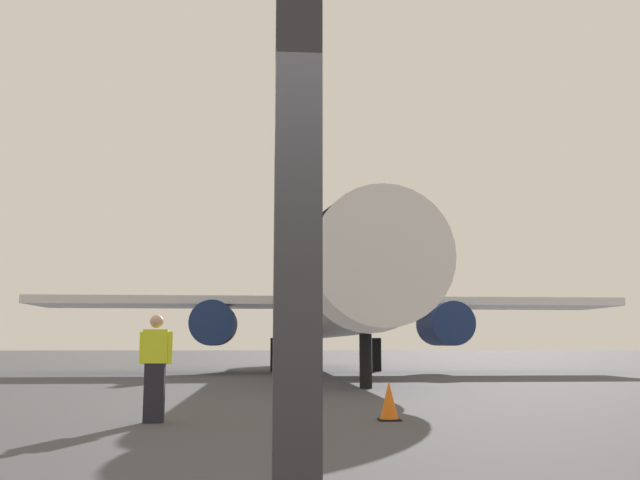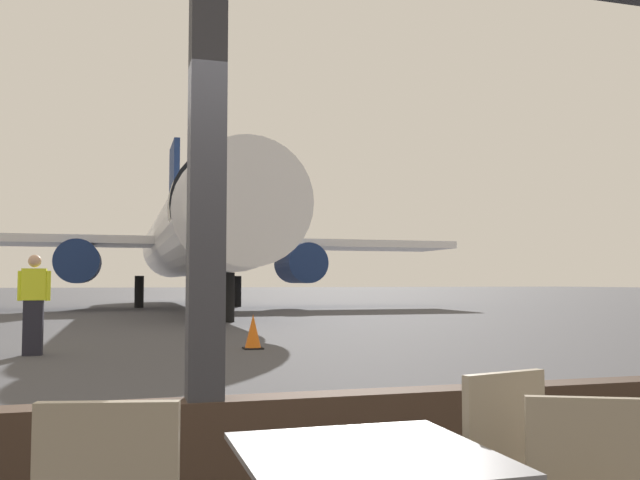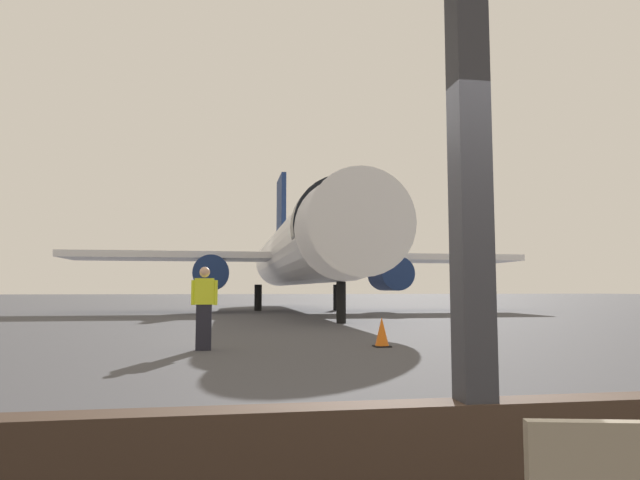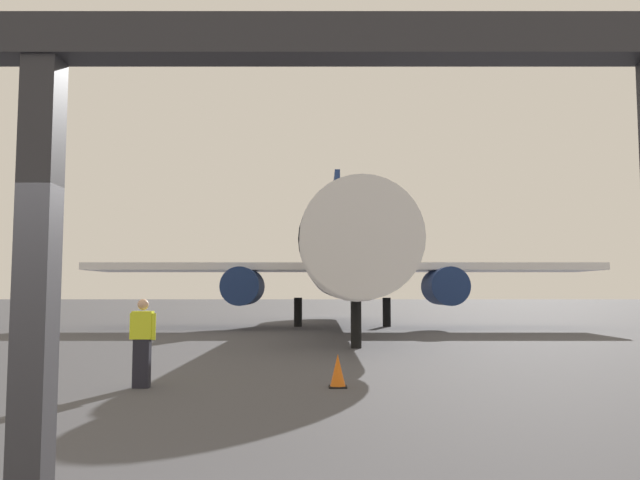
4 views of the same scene
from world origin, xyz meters
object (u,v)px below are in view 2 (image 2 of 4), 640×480
object	(u,v)px
airplane	(194,236)
cafe_chair_window_right	(524,476)
ground_crew_worker	(34,303)
traffic_cone	(253,333)

from	to	relation	value
airplane	cafe_chair_window_right	bearing A→B (deg)	-93.44
cafe_chair_window_right	ground_crew_worker	bearing A→B (deg)	105.44
cafe_chair_window_right	airplane	xyz separation A→B (m)	(1.82, 30.29, 2.89)
traffic_cone	cafe_chair_window_right	bearing A→B (deg)	-95.20
airplane	ground_crew_worker	world-z (taller)	airplane
cafe_chair_window_right	traffic_cone	size ratio (longest dim) A/B	1.41
cafe_chair_window_right	airplane	world-z (taller)	airplane
ground_crew_worker	traffic_cone	size ratio (longest dim) A/B	2.66
cafe_chair_window_right	traffic_cone	xyz separation A→B (m)	(0.96, 10.56, -0.23)
cafe_chair_window_right	ground_crew_worker	size ratio (longest dim) A/B	0.53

